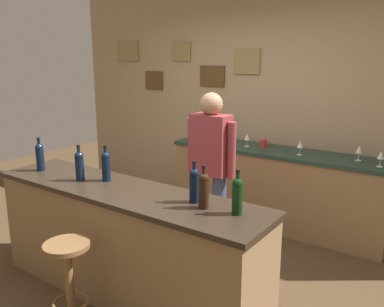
{
  "coord_description": "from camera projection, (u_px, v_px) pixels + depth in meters",
  "views": [
    {
      "loc": [
        2.19,
        -2.55,
        1.94
      ],
      "look_at": [
        0.06,
        0.45,
        1.05
      ],
      "focal_mm": 37.91,
      "sensor_mm": 36.0,
      "label": 1
    }
  ],
  "objects": [
    {
      "name": "ground_plane",
      "position": [
        158.0,
        273.0,
        3.71
      ],
      "size": [
        10.0,
        10.0,
        0.0
      ],
      "primitive_type": "plane",
      "color": "#4C3823"
    },
    {
      "name": "back_wall",
      "position": [
        261.0,
        100.0,
        5.0
      ],
      "size": [
        6.0,
        0.09,
        2.8
      ],
      "color": "tan",
      "rests_on": "ground_plane"
    },
    {
      "name": "bar_counter",
      "position": [
        125.0,
        243.0,
        3.29
      ],
      "size": [
        2.49,
        0.6,
        0.92
      ],
      "color": "olive",
      "rests_on": "ground_plane"
    },
    {
      "name": "side_counter",
      "position": [
        275.0,
        188.0,
        4.69
      ],
      "size": [
        2.53,
        0.56,
        0.9
      ],
      "color": "olive",
      "rests_on": "ground_plane"
    },
    {
      "name": "bartender",
      "position": [
        211.0,
        166.0,
        3.8
      ],
      "size": [
        0.52,
        0.21,
        1.62
      ],
      "color": "#384766",
      "rests_on": "ground_plane"
    },
    {
      "name": "bar_stool",
      "position": [
        69.0,
        272.0,
        2.84
      ],
      "size": [
        0.32,
        0.32,
        0.68
      ],
      "color": "brown",
      "rests_on": "ground_plane"
    },
    {
      "name": "wine_bottle_a",
      "position": [
        40.0,
        156.0,
        3.67
      ],
      "size": [
        0.07,
        0.07,
        0.31
      ],
      "color": "black",
      "rests_on": "bar_counter"
    },
    {
      "name": "wine_bottle_b",
      "position": [
        79.0,
        165.0,
        3.37
      ],
      "size": [
        0.07,
        0.07,
        0.31
      ],
      "color": "black",
      "rests_on": "bar_counter"
    },
    {
      "name": "wine_bottle_c",
      "position": [
        106.0,
        165.0,
        3.36
      ],
      "size": [
        0.07,
        0.07,
        0.31
      ],
      "color": "black",
      "rests_on": "bar_counter"
    },
    {
      "name": "wine_bottle_d",
      "position": [
        194.0,
        184.0,
        2.87
      ],
      "size": [
        0.07,
        0.07,
        0.31
      ],
      "color": "black",
      "rests_on": "bar_counter"
    },
    {
      "name": "wine_bottle_e",
      "position": [
        204.0,
        189.0,
        2.75
      ],
      "size": [
        0.07,
        0.07,
        0.31
      ],
      "color": "black",
      "rests_on": "bar_counter"
    },
    {
      "name": "wine_bottle_f",
      "position": [
        237.0,
        195.0,
        2.65
      ],
      "size": [
        0.07,
        0.07,
        0.31
      ],
      "color": "black",
      "rests_on": "bar_counter"
    },
    {
      "name": "wine_glass_a",
      "position": [
        247.0,
        137.0,
        4.75
      ],
      "size": [
        0.07,
        0.07,
        0.16
      ],
      "color": "silver",
      "rests_on": "side_counter"
    },
    {
      "name": "wine_glass_b",
      "position": [
        300.0,
        145.0,
        4.34
      ],
      "size": [
        0.07,
        0.07,
        0.16
      ],
      "color": "silver",
      "rests_on": "side_counter"
    },
    {
      "name": "wine_glass_c",
      "position": [
        359.0,
        150.0,
        4.1
      ],
      "size": [
        0.07,
        0.07,
        0.16
      ],
      "color": "silver",
      "rests_on": "side_counter"
    },
    {
      "name": "wine_glass_d",
      "position": [
        381.0,
        156.0,
        3.87
      ],
      "size": [
        0.07,
        0.07,
        0.16
      ],
      "color": "silver",
      "rests_on": "side_counter"
    },
    {
      "name": "coffee_mug",
      "position": [
        264.0,
        143.0,
        4.71
      ],
      "size": [
        0.12,
        0.08,
        0.09
      ],
      "color": "#B2332D",
      "rests_on": "side_counter"
    }
  ]
}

